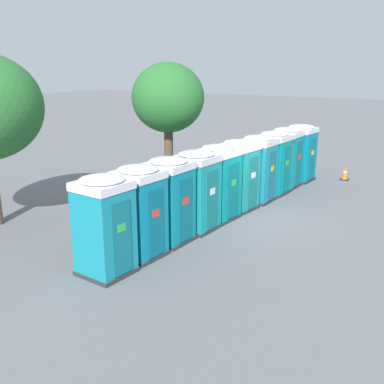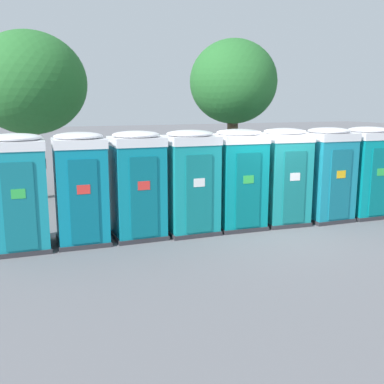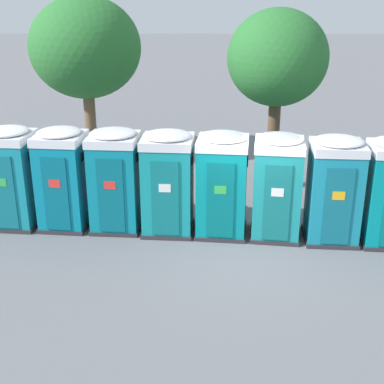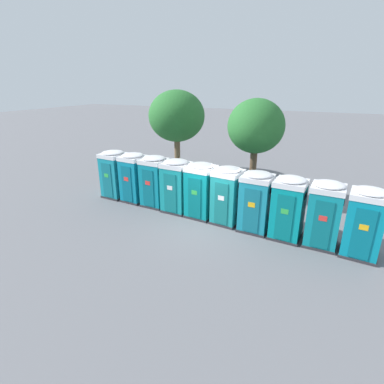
% 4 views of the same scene
% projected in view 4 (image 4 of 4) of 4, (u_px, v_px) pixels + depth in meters
% --- Properties ---
extents(ground_plane, '(120.00, 120.00, 0.00)m').
position_uv_depth(ground_plane, '(207.00, 224.00, 13.26)').
color(ground_plane, slate).
extents(portapotty_0, '(1.29, 1.30, 2.54)m').
position_uv_depth(portapotty_0, '(114.00, 174.00, 16.05)').
color(portapotty_0, '#2D2D33').
rests_on(portapotty_0, ground).
extents(portapotty_1, '(1.26, 1.30, 2.54)m').
position_uv_depth(portapotty_1, '(134.00, 177.00, 15.47)').
color(portapotty_1, '#2D2D33').
rests_on(portapotty_1, ground).
extents(portapotty_2, '(1.27, 1.27, 2.54)m').
position_uv_depth(portapotty_2, '(155.00, 181.00, 14.88)').
color(portapotty_2, '#2D2D33').
rests_on(portapotty_2, ground).
extents(portapotty_3, '(1.31, 1.27, 2.54)m').
position_uv_depth(portapotty_3, '(176.00, 186.00, 14.22)').
color(portapotty_3, '#2D2D33').
rests_on(portapotty_3, ground).
extents(portapotty_4, '(1.33, 1.32, 2.54)m').
position_uv_depth(portapotty_4, '(201.00, 190.00, 13.62)').
color(portapotty_4, '#2D2D33').
rests_on(portapotty_4, ground).
extents(portapotty_5, '(1.30, 1.34, 2.54)m').
position_uv_depth(portapotty_5, '(227.00, 195.00, 12.99)').
color(portapotty_5, '#2D2D33').
rests_on(portapotty_5, ground).
extents(portapotty_6, '(1.29, 1.27, 2.54)m').
position_uv_depth(portapotty_6, '(256.00, 201.00, 12.32)').
color(portapotty_6, '#2D2D33').
rests_on(portapotty_6, ground).
extents(portapotty_7, '(1.30, 1.30, 2.54)m').
position_uv_depth(portapotty_7, '(288.00, 208.00, 11.70)').
color(portapotty_7, '#2D2D33').
rests_on(portapotty_7, ground).
extents(portapotty_8, '(1.26, 1.27, 2.54)m').
position_uv_depth(portapotty_8, '(324.00, 214.00, 11.14)').
color(portapotty_8, '#2D2D33').
rests_on(portapotty_8, ground).
extents(portapotty_9, '(1.35, 1.32, 2.54)m').
position_uv_depth(portapotty_9, '(364.00, 223.00, 10.46)').
color(portapotty_9, '#2D2D33').
rests_on(portapotty_9, ground).
extents(street_tree_0, '(3.67, 3.67, 5.49)m').
position_uv_depth(street_tree_0, '(177.00, 116.00, 19.58)').
color(street_tree_0, brown).
rests_on(street_tree_0, ground).
extents(street_tree_1, '(2.80, 2.80, 5.21)m').
position_uv_depth(street_tree_1, '(256.00, 127.00, 14.76)').
color(street_tree_1, brown).
rests_on(street_tree_1, ground).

